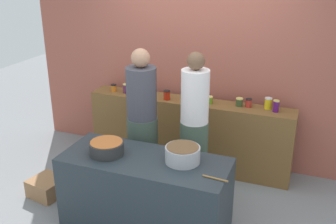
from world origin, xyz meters
name	(u,v)px	position (x,y,z in m)	size (l,w,h in m)	color
ground	(157,209)	(0.00, 0.00, 0.00)	(12.00, 12.00, 0.00)	gray
storefront_wall	(198,51)	(0.00, 1.45, 1.50)	(4.80, 0.12, 3.00)	#A65647
display_shelf	(188,133)	(0.00, 1.10, 0.47)	(2.70, 0.36, 0.93)	brown
prep_table	(145,193)	(0.00, -0.30, 0.39)	(1.70, 0.70, 0.79)	#29343A
preserve_jar_0	(114,88)	(-1.08, 1.07, 0.98)	(0.08, 0.08, 0.10)	orange
preserve_jar_1	(125,88)	(-0.90, 1.08, 1.00)	(0.07, 0.07, 0.13)	#562547
preserve_jar_2	(167,95)	(-0.28, 1.03, 1.00)	(0.09, 0.09, 0.12)	#AF210E
preserve_jar_3	(209,100)	(0.27, 1.08, 0.98)	(0.09, 0.09, 0.10)	#5E901B
preserve_jar_4	(239,102)	(0.64, 1.13, 0.99)	(0.09, 0.09, 0.10)	#344826
preserve_jar_5	(249,103)	(0.76, 1.14, 0.99)	(0.08, 0.08, 0.11)	#B32E26
preserve_jar_6	(268,103)	(0.99, 1.17, 1.00)	(0.09, 0.09, 0.14)	yellow
preserve_jar_7	(276,106)	(1.09, 1.09, 1.01)	(0.07, 0.07, 0.14)	#50145F
cooking_pot_left	(107,148)	(-0.40, -0.34, 0.86)	(0.36, 0.36, 0.14)	#2D2D2D
cooking_pot_center	(183,154)	(0.37, -0.22, 0.87)	(0.34, 0.34, 0.17)	#B7B7BC
wooden_spoon	(215,179)	(0.76, -0.43, 0.80)	(0.02, 0.02, 0.24)	#9E703D
cook_with_tongs	(142,130)	(-0.30, 0.30, 0.80)	(0.35, 0.35, 1.75)	#425246
cook_in_cap	(194,135)	(0.30, 0.39, 0.80)	(0.32, 0.32, 1.75)	#455B49
bread_crate	(47,187)	(-1.33, -0.21, 0.11)	(0.37, 0.36, 0.21)	#9A6E47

